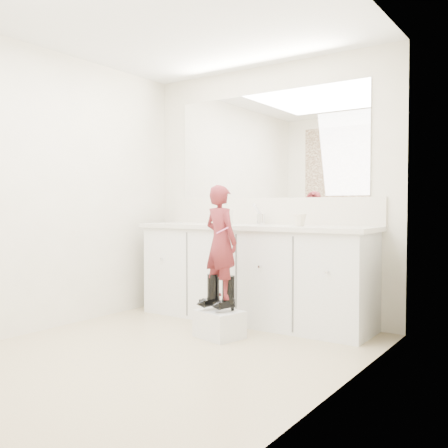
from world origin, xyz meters
The scene contains 17 objects.
floor centered at (0.00, 0.00, 0.00)m, with size 3.00×3.00×0.00m, color #978463.
ceiling centered at (0.00, 0.00, 2.40)m, with size 3.00×3.00×0.00m, color white.
wall_back centered at (0.00, 1.50, 1.20)m, with size 2.60×2.60×0.00m, color beige.
wall_left centered at (-1.30, 0.00, 1.20)m, with size 3.00×3.00×0.00m, color beige.
wall_right centered at (1.30, 0.00, 1.20)m, with size 3.00×3.00×0.00m, color beige.
vanity_cabinet centered at (0.00, 1.23, 0.42)m, with size 2.20×0.55×0.85m, color silver.
countertop centered at (0.00, 1.21, 0.87)m, with size 2.28×0.58×0.04m, color beige.
backsplash centered at (0.00, 1.49, 1.02)m, with size 2.28×0.03×0.25m, color beige.
mirror centered at (0.00, 1.49, 1.64)m, with size 2.00×0.02×1.00m, color white.
faucet centered at (0.00, 1.38, 0.94)m, with size 0.08×0.08×0.10m, color silver.
cup centered at (0.49, 1.19, 0.94)m, with size 0.11×0.11×0.11m, color beige.
soap_bottle centered at (-0.25, 1.17, 0.99)m, with size 0.09×0.09×0.20m, color silver.
step_stool centered at (0.08, 0.58, 0.11)m, with size 0.34×0.29×0.22m, color silver.
boot_left centered at (0.01, 0.60, 0.36)m, with size 0.10×0.19×0.29m, color black, non-canonical shape.
boot_right centered at (0.16, 0.60, 0.36)m, with size 0.10×0.19×0.29m, color black, non-canonical shape.
toddler centered at (0.08, 0.60, 0.77)m, with size 0.33×0.22×0.91m, color #992F34.
toothbrush centered at (0.15, 0.52, 0.87)m, with size 0.01×0.01×0.14m, color #E5599C.
Camera 1 is at (2.37, -2.68, 1.06)m, focal length 40.00 mm.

